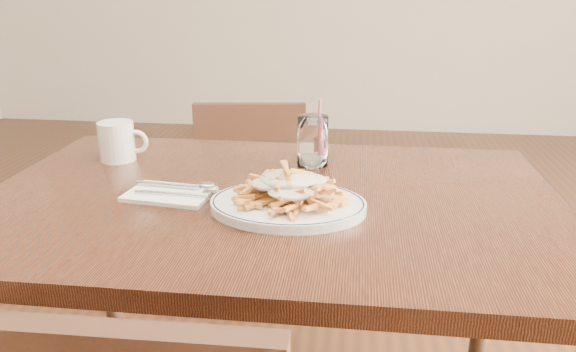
# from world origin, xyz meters

# --- Properties ---
(table) EXTENTS (1.20, 0.80, 0.75)m
(table) POSITION_xyz_m (0.00, 0.00, 0.67)
(table) COLOR black
(table) RESTS_ON ground
(chair_far) EXTENTS (0.41, 0.41, 0.80)m
(chair_far) POSITION_xyz_m (-0.19, 0.78, 0.45)
(chair_far) COLOR black
(chair_far) RESTS_ON ground
(fries_plate) EXTENTS (0.31, 0.27, 0.02)m
(fries_plate) POSITION_xyz_m (0.05, -0.08, 0.76)
(fries_plate) COLOR white
(fries_plate) RESTS_ON table
(loaded_fries) EXTENTS (0.25, 0.23, 0.06)m
(loaded_fries) POSITION_xyz_m (0.05, -0.08, 0.80)
(loaded_fries) COLOR gold
(loaded_fries) RESTS_ON fries_plate
(napkin) EXTENTS (0.19, 0.13, 0.01)m
(napkin) POSITION_xyz_m (-0.20, -0.03, 0.75)
(napkin) COLOR white
(napkin) RESTS_ON table
(cutlery) EXTENTS (0.20, 0.07, 0.01)m
(cutlery) POSITION_xyz_m (-0.20, -0.03, 0.76)
(cutlery) COLOR silver
(cutlery) RESTS_ON napkin
(water_glass) EXTENTS (0.07, 0.07, 0.16)m
(water_glass) POSITION_xyz_m (0.07, 0.21, 0.80)
(water_glass) COLOR white
(water_glass) RESTS_ON table
(coffee_mug) EXTENTS (0.12, 0.09, 0.10)m
(coffee_mug) POSITION_xyz_m (-0.41, 0.19, 0.80)
(coffee_mug) COLOR white
(coffee_mug) RESTS_ON table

